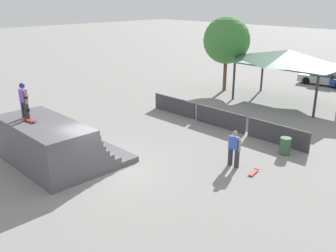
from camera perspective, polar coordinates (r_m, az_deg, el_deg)
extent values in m
plane|color=gray|center=(16.64, -10.06, -7.12)|extent=(160.00, 160.00, 0.00)
cube|color=#565459|center=(18.34, -15.05, -4.49)|extent=(5.17, 4.44, 0.26)
cube|color=#565459|center=(18.03, -16.49, -4.16)|extent=(5.17, 3.44, 0.26)
cube|color=#565459|center=(17.85, -17.08, -3.56)|extent=(5.17, 3.08, 0.26)
cube|color=#565459|center=(17.71, -17.51, -2.89)|extent=(5.17, 2.83, 0.26)
cube|color=#565459|center=(17.58, -17.84, -2.18)|extent=(5.17, 2.65, 0.26)
cube|color=#565459|center=(17.47, -18.11, -1.45)|extent=(5.17, 2.53, 0.26)
cube|color=#565459|center=(17.37, -18.32, -0.69)|extent=(5.17, 2.44, 0.26)
cube|color=#565459|center=(17.27, -18.48, 0.10)|extent=(5.17, 2.39, 0.26)
cylinder|color=silver|center=(17.75, -15.14, 1.26)|extent=(5.07, 0.07, 0.07)
cube|color=#2D2D33|center=(17.75, -20.71, 2.13)|extent=(0.15, 0.15, 0.79)
cube|color=black|center=(17.75, -20.64, 2.30)|extent=(0.19, 0.13, 0.12)
cube|color=#2D2D33|center=(18.06, -21.16, 2.35)|extent=(0.15, 0.15, 0.79)
cube|color=black|center=(18.06, -21.10, 2.52)|extent=(0.19, 0.13, 0.12)
cube|color=#6B4CB7|center=(17.73, -21.20, 4.33)|extent=(0.43, 0.22, 0.56)
cylinder|color=#A87A5B|center=(17.50, -20.82, 4.04)|extent=(0.11, 0.11, 0.56)
cylinder|color=black|center=(17.50, -20.82, 4.08)|extent=(0.16, 0.16, 0.08)
cylinder|color=#A87A5B|center=(17.98, -21.53, 4.34)|extent=(0.11, 0.11, 0.56)
cylinder|color=black|center=(17.98, -21.53, 4.37)|extent=(0.16, 0.16, 0.08)
sphere|color=#A87A5B|center=(17.64, -21.36, 5.66)|extent=(0.22, 0.22, 0.22)
sphere|color=#232399|center=(17.63, -21.37, 5.75)|extent=(0.24, 0.24, 0.24)
cylinder|color=silver|center=(17.41, -19.72, 0.64)|extent=(0.06, 0.04, 0.05)
cylinder|color=silver|center=(17.33, -20.09, 0.52)|extent=(0.06, 0.04, 0.05)
cylinder|color=silver|center=(17.81, -20.71, 0.94)|extent=(0.06, 0.04, 0.05)
cylinder|color=silver|center=(17.74, -21.07, 0.82)|extent=(0.06, 0.04, 0.05)
cube|color=#B22323|center=(17.56, -20.41, 0.83)|extent=(0.85, 0.36, 0.02)
cube|color=#B22323|center=(17.26, -19.68, 0.67)|extent=(0.14, 0.22, 0.02)
cube|color=#2D2D33|center=(17.24, 9.48, -4.58)|extent=(0.16, 0.16, 0.84)
cube|color=#2D2D33|center=(17.04, 10.44, -4.94)|extent=(0.16, 0.16, 0.84)
cube|color=blue|center=(16.86, 10.09, -2.53)|extent=(0.46, 0.25, 0.59)
cylinder|color=#A87A5B|center=(17.04, 9.34, -2.42)|extent=(0.12, 0.12, 0.59)
cylinder|color=#A87A5B|center=(16.72, 10.84, -2.95)|extent=(0.12, 0.12, 0.59)
sphere|color=#A87A5B|center=(16.70, 10.18, -1.11)|extent=(0.23, 0.23, 0.23)
cylinder|color=silver|center=(17.03, 13.01, -6.59)|extent=(0.04, 0.06, 0.05)
cylinder|color=silver|center=(16.99, 13.44, -6.70)|extent=(0.04, 0.06, 0.05)
cylinder|color=silver|center=(16.63, 12.36, -7.21)|extent=(0.04, 0.06, 0.05)
cylinder|color=silver|center=(16.58, 12.80, -7.32)|extent=(0.04, 0.06, 0.05)
cube|color=#B22323|center=(16.79, 12.91, -6.85)|extent=(0.34, 0.81, 0.02)
cube|color=#B22323|center=(17.09, 13.39, -6.34)|extent=(0.21, 0.13, 0.02)
cube|color=#3D3D42|center=(24.42, 0.99, 3.13)|extent=(3.52, 0.12, 1.05)
cube|color=#3D3D42|center=(22.08, 7.93, 1.17)|extent=(3.52, 0.12, 1.05)
cube|color=#3D3D42|center=(20.16, 16.34, -1.22)|extent=(3.52, 0.12, 1.05)
cylinder|color=#2D2D33|center=(28.05, 9.99, 6.76)|extent=(0.16, 0.16, 2.75)
cylinder|color=#2D2D33|center=(25.06, 21.61, 4.20)|extent=(0.16, 0.16, 2.75)
cylinder|color=#2D2D33|center=(31.18, 14.15, 7.72)|extent=(0.16, 0.16, 2.75)
cube|color=#4C705B|center=(27.78, 17.78, 9.02)|extent=(7.33, 4.49, 0.10)
pyramid|color=#4C705B|center=(27.71, 17.89, 10.06)|extent=(7.18, 4.40, 0.92)
cylinder|color=brown|center=(30.74, 8.67, 7.86)|extent=(0.28, 0.28, 2.69)
sphere|color=#3D7F38|center=(30.33, 8.93, 12.80)|extent=(3.66, 3.66, 3.66)
cylinder|color=#385B3D|center=(18.99, 17.41, -2.93)|extent=(0.52, 0.52, 0.85)
cube|color=#A8AAAF|center=(35.24, 22.71, 6.61)|extent=(4.26, 2.17, 0.62)
cube|color=#283342|center=(35.17, 22.66, 7.49)|extent=(2.04, 1.66, 0.46)
cube|color=#A8AAAF|center=(35.13, 22.70, 7.86)|extent=(1.95, 1.61, 0.04)
cylinder|color=black|center=(34.20, 24.26, 5.77)|extent=(0.66, 0.27, 0.64)
cylinder|color=black|center=(36.37, 21.18, 6.89)|extent=(0.66, 0.27, 0.64)
cylinder|color=black|center=(34.89, 20.33, 6.51)|extent=(0.66, 0.27, 0.64)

